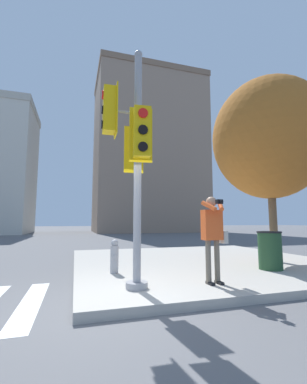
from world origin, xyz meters
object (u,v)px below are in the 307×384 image
fire_hydrant (114,256)px  person_photographer (213,231)px  trash_bin (270,250)px  traffic_signal_pole (131,148)px  street_tree (269,139)px

fire_hydrant → person_photographer: bearing=-43.0°
fire_hydrant → trash_bin: size_ratio=0.82×
traffic_signal_pole → fire_hydrant: (-0.06, 1.56, -2.28)m
trash_bin → street_tree: bearing=43.8°
traffic_signal_pole → person_photographer: size_ratio=2.71×
traffic_signal_pole → street_tree: street_tree is taller
person_photographer → street_tree: size_ratio=0.30×
trash_bin → person_photographer: bearing=-157.2°
street_tree → fire_hydrant: size_ratio=7.40×
traffic_signal_pole → person_photographer: traffic_signal_pole is taller
trash_bin → traffic_signal_pole: bearing=-167.9°
traffic_signal_pole → street_tree: 5.48m
street_tree → fire_hydrant: bearing=-176.5°
street_tree → fire_hydrant: (-5.06, -0.31, -3.56)m
traffic_signal_pole → trash_bin: traffic_signal_pole is taller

